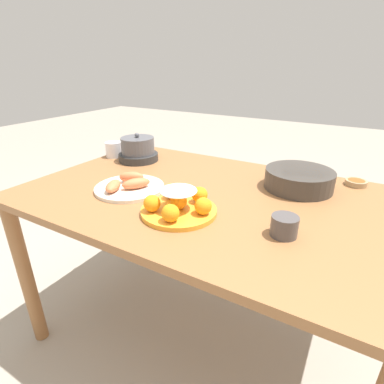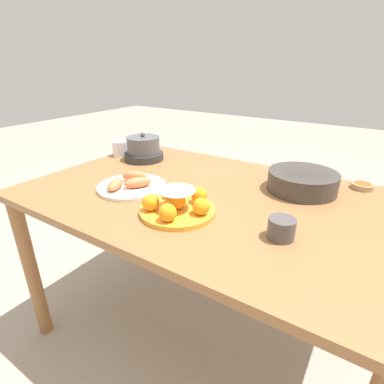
{
  "view_description": "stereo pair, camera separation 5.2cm",
  "coord_description": "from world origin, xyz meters",
  "px_view_note": "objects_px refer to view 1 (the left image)",
  "views": [
    {
      "loc": [
        0.51,
        -0.96,
        1.23
      ],
      "look_at": [
        0.0,
        -0.1,
        0.8
      ],
      "focal_mm": 28.0,
      "sensor_mm": 36.0,
      "label": 1
    },
    {
      "loc": [
        0.55,
        -0.94,
        1.23
      ],
      "look_at": [
        0.0,
        -0.1,
        0.8
      ],
      "focal_mm": 28.0,
      "sensor_mm": 36.0,
      "label": 2
    }
  ],
  "objects_px": {
    "sauce_bowl": "(356,182)",
    "warming_pot": "(138,150)",
    "cup_near": "(284,226)",
    "dining_table": "(203,214)",
    "cup_far": "(114,149)",
    "serving_bowl": "(299,179)",
    "seafood_platter": "(129,186)",
    "cake_plate": "(179,204)"
  },
  "relations": [
    {
      "from": "dining_table",
      "to": "cup_near",
      "type": "xyz_separation_m",
      "value": [
        0.36,
        -0.16,
        0.13
      ]
    },
    {
      "from": "serving_bowl",
      "to": "seafood_platter",
      "type": "height_order",
      "value": "serving_bowl"
    },
    {
      "from": "serving_bowl",
      "to": "warming_pot",
      "type": "xyz_separation_m",
      "value": [
        -0.81,
        -0.03,
        0.01
      ]
    },
    {
      "from": "dining_table",
      "to": "cup_far",
      "type": "distance_m",
      "value": 0.69
    },
    {
      "from": "cup_far",
      "to": "cup_near",
      "type": "bearing_deg",
      "value": -19.02
    },
    {
      "from": "sauce_bowl",
      "to": "warming_pot",
      "type": "height_order",
      "value": "warming_pot"
    },
    {
      "from": "seafood_platter",
      "to": "cup_far",
      "type": "relative_size",
      "value": 3.32
    },
    {
      "from": "cake_plate",
      "to": "cup_near",
      "type": "xyz_separation_m",
      "value": [
        0.35,
        0.03,
        -0.0
      ]
    },
    {
      "from": "seafood_platter",
      "to": "warming_pot",
      "type": "xyz_separation_m",
      "value": [
        -0.22,
        0.33,
        0.04
      ]
    },
    {
      "from": "sauce_bowl",
      "to": "warming_pot",
      "type": "distance_m",
      "value": 1.03
    },
    {
      "from": "seafood_platter",
      "to": "cup_far",
      "type": "distance_m",
      "value": 0.49
    },
    {
      "from": "seafood_platter",
      "to": "cup_near",
      "type": "xyz_separation_m",
      "value": [
        0.63,
        -0.04,
        0.01
      ]
    },
    {
      "from": "dining_table",
      "to": "cake_plate",
      "type": "xyz_separation_m",
      "value": [
        0.01,
        -0.2,
        0.13
      ]
    },
    {
      "from": "cup_far",
      "to": "warming_pot",
      "type": "distance_m",
      "value": 0.16
    },
    {
      "from": "cake_plate",
      "to": "sauce_bowl",
      "type": "bearing_deg",
      "value": 49.0
    },
    {
      "from": "cake_plate",
      "to": "cup_far",
      "type": "bearing_deg",
      "value": 150.0
    },
    {
      "from": "dining_table",
      "to": "cup_far",
      "type": "xyz_separation_m",
      "value": [
        -0.65,
        0.18,
        0.14
      ]
    },
    {
      "from": "dining_table",
      "to": "seafood_platter",
      "type": "xyz_separation_m",
      "value": [
        -0.27,
        -0.13,
        0.11
      ]
    },
    {
      "from": "dining_table",
      "to": "cup_near",
      "type": "bearing_deg",
      "value": -24.41
    },
    {
      "from": "sauce_bowl",
      "to": "warming_pot",
      "type": "bearing_deg",
      "value": -169.48
    },
    {
      "from": "cake_plate",
      "to": "sauce_bowl",
      "type": "distance_m",
      "value": 0.77
    },
    {
      "from": "cake_plate",
      "to": "seafood_platter",
      "type": "relative_size",
      "value": 0.93
    },
    {
      "from": "sauce_bowl",
      "to": "seafood_platter",
      "type": "bearing_deg",
      "value": -147.06
    },
    {
      "from": "sauce_bowl",
      "to": "cup_near",
      "type": "height_order",
      "value": "cup_near"
    },
    {
      "from": "seafood_platter",
      "to": "cup_far",
      "type": "bearing_deg",
      "value": 140.42
    },
    {
      "from": "dining_table",
      "to": "serving_bowl",
      "type": "distance_m",
      "value": 0.41
    },
    {
      "from": "cup_far",
      "to": "warming_pot",
      "type": "relative_size",
      "value": 0.41
    },
    {
      "from": "dining_table",
      "to": "cup_far",
      "type": "bearing_deg",
      "value": 164.1
    },
    {
      "from": "cup_near",
      "to": "warming_pot",
      "type": "height_order",
      "value": "warming_pot"
    },
    {
      "from": "sauce_bowl",
      "to": "warming_pot",
      "type": "xyz_separation_m",
      "value": [
        -1.01,
        -0.19,
        0.04
      ]
    },
    {
      "from": "dining_table",
      "to": "cup_near",
      "type": "distance_m",
      "value": 0.41
    },
    {
      "from": "dining_table",
      "to": "seafood_platter",
      "type": "bearing_deg",
      "value": -155.37
    },
    {
      "from": "cake_plate",
      "to": "warming_pot",
      "type": "relative_size",
      "value": 1.28
    },
    {
      "from": "sauce_bowl",
      "to": "cup_far",
      "type": "bearing_deg",
      "value": -170.17
    },
    {
      "from": "serving_bowl",
      "to": "seafood_platter",
      "type": "relative_size",
      "value": 0.97
    },
    {
      "from": "cake_plate",
      "to": "sauce_bowl",
      "type": "height_order",
      "value": "cake_plate"
    },
    {
      "from": "dining_table",
      "to": "serving_bowl",
      "type": "xyz_separation_m",
      "value": [
        0.31,
        0.23,
        0.14
      ]
    },
    {
      "from": "cup_near",
      "to": "warming_pot",
      "type": "distance_m",
      "value": 0.92
    },
    {
      "from": "dining_table",
      "to": "cake_plate",
      "type": "bearing_deg",
      "value": -86.91
    },
    {
      "from": "serving_bowl",
      "to": "sauce_bowl",
      "type": "xyz_separation_m",
      "value": [
        0.2,
        0.16,
        -0.03
      ]
    },
    {
      "from": "dining_table",
      "to": "cup_far",
      "type": "relative_size",
      "value": 16.94
    },
    {
      "from": "cake_plate",
      "to": "warming_pot",
      "type": "height_order",
      "value": "warming_pot"
    }
  ]
}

